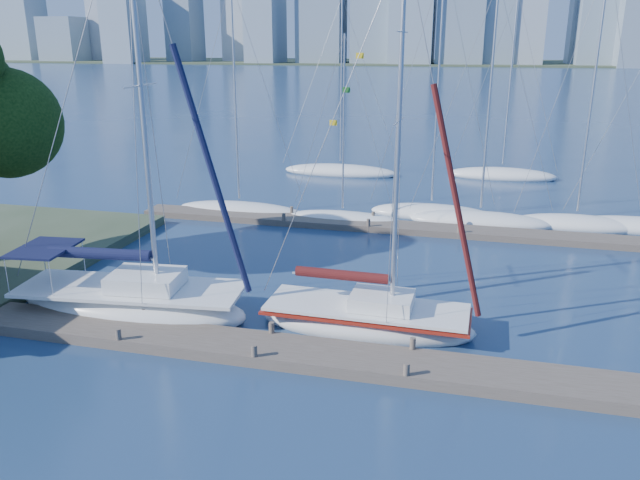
# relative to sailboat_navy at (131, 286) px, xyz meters

# --- Properties ---
(ground) EXTENTS (700.00, 700.00, 0.00)m
(ground) POSITION_rel_sailboat_navy_xyz_m (6.16, -1.99, -1.17)
(ground) COLOR navy
(ground) RESTS_ON ground
(near_dock) EXTENTS (26.00, 2.00, 0.40)m
(near_dock) POSITION_rel_sailboat_navy_xyz_m (6.16, -1.99, -0.97)
(near_dock) COLOR brown
(near_dock) RESTS_ON ground
(far_dock) EXTENTS (30.00, 1.80, 0.36)m
(far_dock) POSITION_rel_sailboat_navy_xyz_m (8.16, 14.01, -0.99)
(far_dock) COLOR brown
(far_dock) RESTS_ON ground
(far_shore) EXTENTS (800.00, 100.00, 1.50)m
(far_shore) POSITION_rel_sailboat_navy_xyz_m (6.16, 318.01, -1.17)
(far_shore) COLOR #38472D
(far_shore) RESTS_ON ground
(sailboat_navy) EXTENTS (9.81, 4.11, 15.79)m
(sailboat_navy) POSITION_rel_sailboat_navy_xyz_m (0.00, 0.00, 0.00)
(sailboat_navy) COLOR white
(sailboat_navy) RESTS_ON ground
(sailboat_maroon) EXTENTS (8.09, 2.79, 13.88)m
(sailboat_maroon) POSITION_rel_sailboat_navy_xyz_m (9.25, 0.86, -0.04)
(sailboat_maroon) COLOR white
(sailboat_maroon) RESTS_ON ground
(bg_boat_0) EXTENTS (8.30, 3.24, 13.96)m
(bg_boat_0) POSITION_rel_sailboat_navy_xyz_m (-1.42, 15.36, -0.91)
(bg_boat_0) COLOR white
(bg_boat_0) RESTS_ON ground
(bg_boat_1) EXTENTS (7.36, 4.49, 11.05)m
(bg_boat_1) POSITION_rel_sailboat_navy_xyz_m (5.29, 14.95, -0.95)
(bg_boat_1) COLOR white
(bg_boat_1) RESTS_ON ground
(bg_boat_2) EXTENTS (7.63, 2.90, 15.08)m
(bg_boat_2) POSITION_rel_sailboat_navy_xyz_m (10.34, 17.45, -0.87)
(bg_boat_2) COLOR white
(bg_boat_2) RESTS_ON ground
(bg_boat_3) EXTENTS (8.52, 3.80, 13.73)m
(bg_boat_3) POSITION_rel_sailboat_navy_xyz_m (13.26, 16.27, -0.89)
(bg_boat_3) COLOR white
(bg_boat_3) RESTS_ON ground
(bg_boat_4) EXTENTS (7.46, 3.56, 14.82)m
(bg_boat_4) POSITION_rel_sailboat_navy_xyz_m (18.66, 17.01, -0.88)
(bg_boat_4) COLOR white
(bg_boat_4) RESTS_ON ground
(bg_boat_6) EXTENTS (9.63, 5.29, 13.93)m
(bg_boat_6) POSITION_rel_sailboat_navy_xyz_m (2.16, 28.65, -0.88)
(bg_boat_6) COLOR white
(bg_boat_6) RESTS_ON ground
(bg_boat_7) EXTENTS (8.70, 5.34, 14.13)m
(bg_boat_7) POSITION_rel_sailboat_navy_xyz_m (14.87, 30.36, -0.88)
(bg_boat_7) COLOR white
(bg_boat_7) RESTS_ON ground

